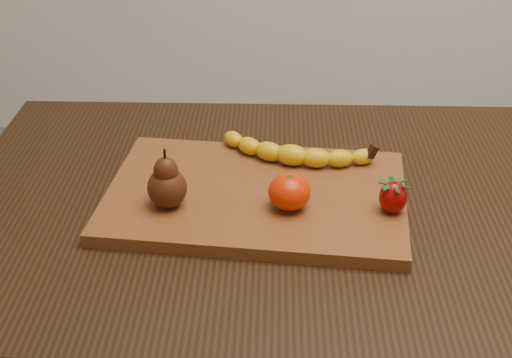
{
  "coord_description": "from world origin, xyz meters",
  "views": [
    {
      "loc": [
        -0.0,
        -0.93,
        1.34
      ],
      "look_at": [
        -0.03,
        -0.01,
        0.8
      ],
      "focal_mm": 50.0,
      "sensor_mm": 36.0,
      "label": 1
    }
  ],
  "objects_px": {
    "cutting_board": "(256,196)",
    "mandarin": "(289,192)",
    "table": "(276,249)",
    "pear": "(166,178)"
  },
  "relations": [
    {
      "from": "table",
      "to": "mandarin",
      "type": "relative_size",
      "value": 16.18
    },
    {
      "from": "table",
      "to": "mandarin",
      "type": "height_order",
      "value": "mandarin"
    },
    {
      "from": "table",
      "to": "cutting_board",
      "type": "bearing_deg",
      "value": -161.79
    },
    {
      "from": "cutting_board",
      "to": "mandarin",
      "type": "xyz_separation_m",
      "value": [
        0.05,
        -0.05,
        0.04
      ]
    },
    {
      "from": "table",
      "to": "mandarin",
      "type": "xyz_separation_m",
      "value": [
        0.02,
        -0.06,
        0.14
      ]
    },
    {
      "from": "table",
      "to": "mandarin",
      "type": "distance_m",
      "value": 0.16
    },
    {
      "from": "cutting_board",
      "to": "mandarin",
      "type": "bearing_deg",
      "value": -37.34
    },
    {
      "from": "cutting_board",
      "to": "pear",
      "type": "height_order",
      "value": "pear"
    },
    {
      "from": "cutting_board",
      "to": "mandarin",
      "type": "height_order",
      "value": "mandarin"
    },
    {
      "from": "cutting_board",
      "to": "pear",
      "type": "relative_size",
      "value": 4.97
    }
  ]
}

